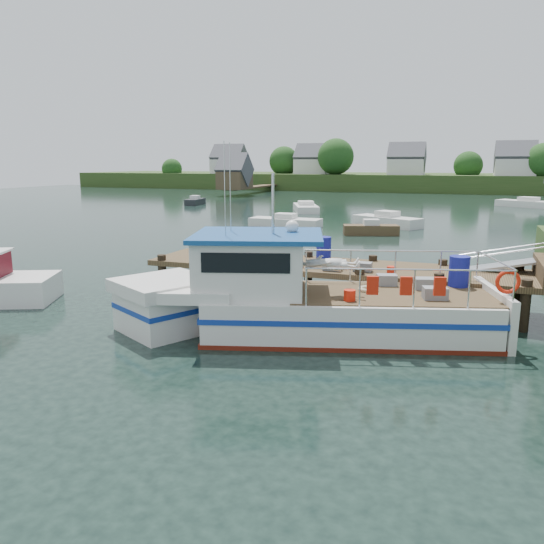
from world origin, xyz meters
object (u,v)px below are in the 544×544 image
(moored_a, at_px, (285,222))
(moored_rowboat, at_px, (371,229))
(moored_b, at_px, (387,221))
(moored_e, at_px, (195,201))
(moored_far, at_px, (528,203))
(moored_d, at_px, (306,208))
(dock, at_px, (508,251))
(lobster_boat, at_px, (300,300))

(moored_a, bearing_deg, moored_rowboat, 2.07)
(moored_rowboat, xyz_separation_m, moored_b, (0.35, 5.44, 0.05))
(moored_e, bearing_deg, moored_far, -4.78)
(moored_far, xyz_separation_m, moored_b, (-12.42, -24.07, 0.03))
(moored_far, distance_m, moored_d, 26.11)
(moored_rowboat, bearing_deg, moored_b, 98.77)
(moored_far, height_order, moored_a, moored_far)
(dock, distance_m, moored_far, 48.65)
(moored_e, bearing_deg, moored_b, -49.47)
(moored_a, distance_m, moored_b, 8.09)
(moored_far, height_order, moored_d, moored_far)
(moored_b, bearing_deg, lobster_boat, -93.00)
(moored_e, bearing_deg, moored_rowboat, -58.41)
(dock, bearing_deg, moored_rowboat, 111.83)
(lobster_boat, xyz_separation_m, moored_rowboat, (-1.72, 22.60, -0.61))
(moored_rowboat, bearing_deg, moored_a, 172.45)
(moored_far, bearing_deg, moored_b, -101.44)
(lobster_boat, distance_m, moored_d, 39.97)
(dock, distance_m, moored_rowboat, 20.35)
(moored_far, relative_size, moored_a, 1.23)
(moored_far, height_order, moored_e, moored_far)
(moored_b, height_order, moored_d, moored_b)
(dock, xyz_separation_m, moored_far, (5.24, 48.33, -1.81))
(moored_b, bearing_deg, moored_rowboat, -99.50)
(moored_b, distance_m, moored_d, 14.24)
(moored_rowboat, bearing_deg, moored_d, 133.35)
(lobster_boat, height_order, moored_far, lobster_boat)
(moored_rowboat, relative_size, moored_a, 0.70)
(dock, height_order, lobster_boat, lobster_boat)
(dock, relative_size, moored_b, 2.86)
(moored_d, bearing_deg, moored_a, -72.38)
(moored_b, bearing_deg, moored_a, -165.47)
(dock, bearing_deg, lobster_boat, -146.94)
(moored_a, relative_size, moored_b, 0.98)
(moored_rowboat, relative_size, moored_d, 0.60)
(moored_rowboat, relative_size, moored_far, 0.57)
(lobster_boat, relative_size, moored_d, 1.72)
(lobster_boat, relative_size, moored_far, 1.64)
(moored_b, bearing_deg, moored_e, 144.14)
(moored_d, xyz_separation_m, moored_e, (-15.01, 4.02, 0.01))
(moored_d, bearing_deg, lobster_boat, -65.69)
(moored_d, bearing_deg, moored_b, -38.46)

